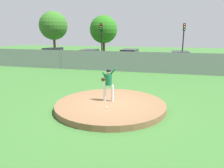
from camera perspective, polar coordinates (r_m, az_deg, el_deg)
The scene contains 15 objects.
ground_plane at distance 16.15m, azimuth 5.11°, elevation 0.66°, with size 80.00×80.00×0.00m, color #386B2D.
asphalt_strip at distance 24.44m, azimuth 8.46°, elevation 4.96°, with size 44.00×7.00×0.01m, color #2B2B2D.
pitchers_mound at distance 10.46m, azimuth -0.40°, elevation -5.71°, with size 5.32×5.32×0.27m, color brown.
pitcher_youth at distance 10.46m, azimuth -0.97°, elevation 0.59°, with size 0.78×0.32×1.68m.
baseball at distance 9.68m, azimuth -1.41°, elevation -6.25°, with size 0.07×0.07×0.07m, color white.
chainlink_fence at distance 19.88m, azimuth 7.11°, elevation 5.80°, with size 38.78×0.07×1.99m.
parked_car_navy at distance 25.80m, azimuth -6.00°, elevation 7.24°, with size 2.00×4.36×1.64m.
parked_car_champagne at distance 28.32m, azimuth -15.34°, elevation 7.47°, with size 1.83×4.50×1.73m.
parked_car_slate at distance 24.17m, azimuth 4.67°, elevation 6.97°, with size 1.94×4.47×1.78m.
parked_car_silver at distance 24.08m, azimuth 17.57°, elevation 6.26°, with size 2.02×4.53×1.65m.
traffic_cone_orange at distance 26.62m, azimuth -12.52°, elevation 6.04°, with size 0.40×0.40×0.55m.
traffic_light_near at distance 29.97m, azimuth -2.87°, elevation 12.91°, with size 0.28×0.46×4.77m.
traffic_light_far at distance 28.47m, azimuth 18.48°, elevation 12.08°, with size 0.28×0.46×4.66m.
tree_leaning_west at distance 35.21m, azimuth -15.31°, elevation 14.70°, with size 4.29×4.29×6.75m.
tree_slender_far at distance 32.34m, azimuth -2.27°, elevation 14.26°, with size 4.01×4.01×6.03m.
Camera 1 is at (2.56, -9.54, 3.58)m, focal length 34.42 mm.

